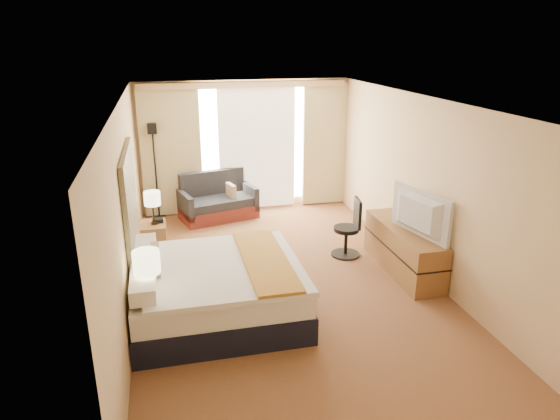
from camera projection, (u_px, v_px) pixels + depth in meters
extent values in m
cube|color=maroon|center=(286.00, 283.00, 7.25)|extent=(4.20, 7.00, 0.02)
cube|color=silver|center=(286.00, 102.00, 6.39)|extent=(4.20, 7.00, 0.02)
cube|color=tan|center=(244.00, 146.00, 10.03)|extent=(4.20, 0.02, 2.60)
cube|color=tan|center=(403.00, 343.00, 3.60)|extent=(4.20, 0.02, 2.60)
cube|color=tan|center=(127.00, 210.00, 6.36)|extent=(0.02, 7.00, 2.60)
cube|color=tan|center=(426.00, 188.00, 7.27)|extent=(0.02, 7.00, 2.60)
cube|color=black|center=(131.00, 206.00, 6.56)|extent=(0.06, 1.85, 1.50)
cube|color=brown|center=(151.00, 321.00, 5.79)|extent=(0.45, 0.52, 0.55)
cube|color=brown|center=(153.00, 240.00, 8.08)|extent=(0.45, 0.52, 0.55)
cube|color=brown|center=(403.00, 249.00, 7.53)|extent=(0.50, 1.80, 0.70)
cube|color=white|center=(257.00, 145.00, 10.05)|extent=(2.30, 0.02, 2.30)
cube|color=beige|center=(171.00, 153.00, 9.62)|extent=(1.15, 0.09, 2.50)
cube|color=beige|center=(324.00, 145.00, 10.29)|extent=(0.90, 0.09, 2.50)
cube|color=white|center=(257.00, 148.00, 10.03)|extent=(1.55, 0.04, 2.50)
cube|color=tan|center=(244.00, 85.00, 9.48)|extent=(4.00, 0.16, 0.12)
cube|color=black|center=(218.00, 303.00, 6.37)|extent=(2.08, 1.88, 0.35)
cube|color=white|center=(217.00, 280.00, 6.26)|extent=(2.03, 1.84, 0.30)
cube|color=white|center=(223.00, 267.00, 6.22)|extent=(1.90, 1.90, 0.07)
cube|color=#B78C2A|center=(265.00, 259.00, 6.32)|extent=(0.55, 1.90, 0.04)
cube|color=white|center=(143.00, 283.00, 5.55)|extent=(0.28, 0.77, 0.18)
cube|color=white|center=(145.00, 251.00, 6.39)|extent=(0.28, 0.77, 0.18)
cube|color=beige|center=(156.00, 262.00, 5.99)|extent=(0.10, 0.42, 0.36)
cube|color=maroon|center=(219.00, 212.00, 9.80)|extent=(1.58, 1.11, 0.26)
cube|color=#2A2A2E|center=(219.00, 202.00, 9.69)|extent=(1.44, 0.93, 0.16)
cube|color=#2A2A2E|center=(212.00, 184.00, 9.90)|extent=(1.32, 0.48, 0.56)
cube|color=#2A2A2E|center=(185.00, 205.00, 9.43)|extent=(0.30, 0.77, 0.46)
cube|color=#2A2A2E|center=(249.00, 195.00, 10.02)|extent=(0.30, 0.77, 0.46)
cube|color=beige|center=(231.00, 192.00, 9.75)|extent=(0.17, 0.37, 0.33)
cube|color=black|center=(159.00, 216.00, 9.89)|extent=(0.24, 0.24, 0.03)
cylinder|color=black|center=(156.00, 175.00, 9.61)|extent=(0.03, 0.03, 1.66)
cube|color=black|center=(152.00, 128.00, 9.31)|extent=(0.17, 0.17, 0.19)
cylinder|color=black|center=(345.00, 254.00, 8.18)|extent=(0.47, 0.47, 0.03)
cylinder|color=black|center=(346.00, 241.00, 8.10)|extent=(0.06, 0.06, 0.42)
cylinder|color=black|center=(346.00, 229.00, 8.03)|extent=(0.41, 0.41, 0.07)
cube|color=black|center=(358.00, 213.00, 7.95)|extent=(0.10, 0.38, 0.47)
cube|color=black|center=(150.00, 300.00, 5.63)|extent=(0.11, 0.11, 0.04)
cylinder|color=black|center=(148.00, 284.00, 5.57)|extent=(0.03, 0.03, 0.37)
cylinder|color=#F6EDB8|center=(146.00, 262.00, 5.48)|extent=(0.30, 0.30, 0.26)
cube|color=black|center=(154.00, 223.00, 7.98)|extent=(0.09, 0.09, 0.04)
cylinder|color=black|center=(153.00, 212.00, 7.92)|extent=(0.03, 0.03, 0.32)
cylinder|color=#F6EDB8|center=(152.00, 198.00, 7.85)|extent=(0.26, 0.26, 0.22)
cube|color=#82ACC9|center=(155.00, 289.00, 5.82)|extent=(0.15, 0.15, 0.11)
cube|color=black|center=(158.00, 220.00, 8.05)|extent=(0.18, 0.14, 0.07)
imported|color=black|center=(414.00, 214.00, 7.00)|extent=(0.41, 1.15, 0.66)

